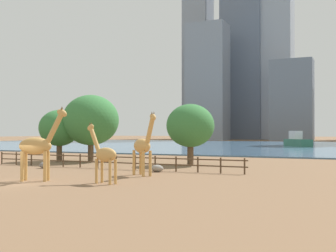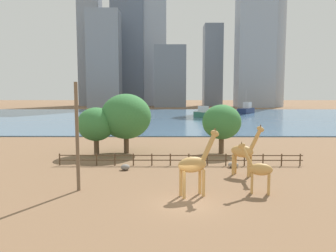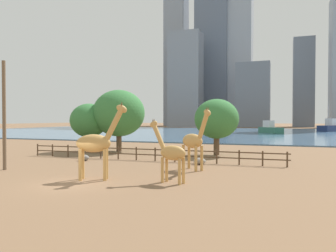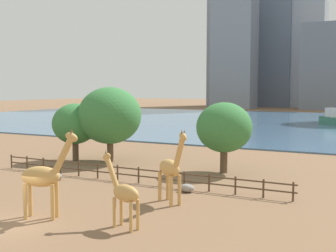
{
  "view_description": "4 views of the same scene",
  "coord_description": "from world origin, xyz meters",
  "views": [
    {
      "loc": [
        20.8,
        -21.21,
        3.43
      ],
      "look_at": [
        -1.21,
        28.37,
        4.15
      ],
      "focal_mm": 45.0,
      "sensor_mm": 36.0,
      "label": 1
    },
    {
      "loc": [
        -1.13,
        -22.43,
        7.9
      ],
      "look_at": [
        -1.46,
        27.01,
        2.68
      ],
      "focal_mm": 35.0,
      "sensor_mm": 36.0,
      "label": 2
    },
    {
      "loc": [
        12.36,
        -17.06,
        4.06
      ],
      "look_at": [
        -0.59,
        19.88,
        3.19
      ],
      "focal_mm": 35.0,
      "sensor_mm": 36.0,
      "label": 3
    },
    {
      "loc": [
        17.76,
        -16.06,
        7.4
      ],
      "look_at": [
        -0.44,
        19.69,
        3.88
      ],
      "focal_mm": 45.0,
      "sensor_mm": 36.0,
      "label": 4
    }
  ],
  "objects": [
    {
      "name": "boulder_by_pole",
      "position": [
        -5.67,
        9.96,
        0.3
      ],
      "size": [
        0.92,
        0.79,
        0.59
      ],
      "primitive_type": "ellipsoid",
      "color": "gray",
      "rests_on": "ground"
    },
    {
      "name": "boulder_near_fence",
      "position": [
        5.45,
        11.1,
        0.3
      ],
      "size": [
        1.09,
        0.8,
        0.6
      ],
      "primitive_type": "ellipsoid",
      "color": "gray",
      "rests_on": "ground"
    },
    {
      "name": "skyline_tower_needle",
      "position": [
        -1.15,
        145.37,
        15.45
      ],
      "size": [
        15.84,
        9.35,
        30.9
      ],
      "primitive_type": "cube",
      "color": "slate",
      "rests_on": "ground"
    },
    {
      "name": "enclosure_fence",
      "position": [
        -0.06,
        12.0,
        0.76
      ],
      "size": [
        26.12,
        0.14,
        1.3
      ],
      "color": "#4C3826",
      "rests_on": "ground"
    },
    {
      "name": "skyline_block_left",
      "position": [
        -33.72,
        141.43,
        23.58
      ],
      "size": [
        15.84,
        11.38,
        47.16
      ],
      "primitive_type": "cube",
      "color": "gray",
      "rests_on": "ground"
    },
    {
      "name": "boat_ferry",
      "position": [
        9.25,
        75.21,
        1.35
      ],
      "size": [
        6.82,
        7.85,
        3.39
      ],
      "rotation": [
        0.0,
        0.0,
        5.35
      ],
      "color": "#337259",
      "rests_on": "harbor_water"
    },
    {
      "name": "giraffe_companion",
      "position": [
        5.79,
        7.84,
        2.32
      ],
      "size": [
        2.99,
        2.27,
        4.95
      ],
      "rotation": [
        0.0,
        0.0,
        5.7
      ],
      "color": "tan",
      "rests_on": "ground"
    },
    {
      "name": "ground_plane",
      "position": [
        0.0,
        80.0,
        0.0
      ],
      "size": [
        400.0,
        400.0,
        0.0
      ],
      "primitive_type": "plane",
      "color": "brown"
    },
    {
      "name": "tree_right_tall",
      "position": [
        5.43,
        19.07,
        4.02
      ],
      "size": [
        4.92,
        4.92,
        6.26
      ],
      "color": "brown",
      "rests_on": "ground"
    },
    {
      "name": "tree_left_large",
      "position": [
        -6.77,
        19.13,
        4.73
      ],
      "size": [
        6.4,
        6.4,
        7.62
      ],
      "color": "brown",
      "rests_on": "ground"
    },
    {
      "name": "giraffe_tall",
      "position": [
        5.72,
        2.42,
        1.92
      ],
      "size": [
        2.77,
        1.12,
        4.07
      ],
      "rotation": [
        0.0,
        0.0,
        2.91
      ],
      "color": "tan",
      "rests_on": "ground"
    },
    {
      "name": "harbor_water",
      "position": [
        0.0,
        77.0,
        0.1
      ],
      "size": [
        180.0,
        86.0,
        0.2
      ],
      "primitive_type": "cube",
      "color": "#476B8C",
      "rests_on": "ground"
    },
    {
      "name": "giraffe_young",
      "position": [
        0.72,
        1.8,
        2.44
      ],
      "size": [
        3.46,
        1.83,
        5.17
      ],
      "rotation": [
        0.0,
        0.0,
        0.36
      ],
      "color": "tan",
      "rests_on": "ground"
    },
    {
      "name": "tree_center_broad",
      "position": [
        -10.39,
        18.09,
        3.82
      ],
      "size": [
        4.66,
        4.66,
        5.94
      ],
      "color": "brown",
      "rests_on": "ground"
    }
  ]
}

